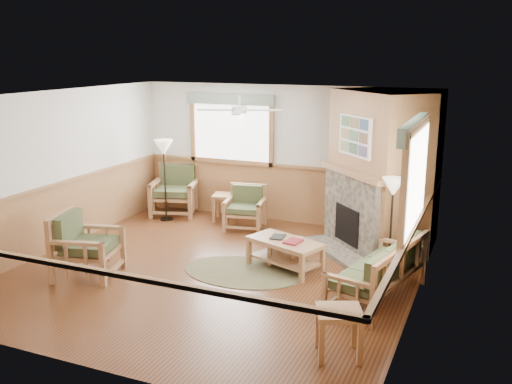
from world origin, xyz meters
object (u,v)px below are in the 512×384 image
at_px(end_table_sofa, 339,333).
at_px(footstool, 285,251).
at_px(armchair_back_left, 175,191).
at_px(armchair_back_right, 245,208).
at_px(floor_lamp_right, 391,226).
at_px(floor_lamp_left, 165,180).
at_px(armchair_left, 88,245).
at_px(end_table_chairs, 226,207).
at_px(coffee_table, 285,254).
at_px(sofa, 378,270).

relative_size(end_table_sofa, footstool, 1.17).
bearing_deg(armchair_back_left, armchair_back_right, -26.95).
distance_m(footstool, floor_lamp_right, 1.72).
xyz_separation_m(armchair_back_left, floor_lamp_left, (0.05, -0.44, 0.32)).
distance_m(armchair_back_right, end_table_sofa, 4.88).
distance_m(armchair_back_left, armchair_left, 3.48).
distance_m(armchair_back_right, end_table_chairs, 0.67).
bearing_deg(armchair_back_left, coffee_table, -48.57).
height_order(footstool, floor_lamp_left, floor_lamp_left).
bearing_deg(end_table_sofa, armchair_back_right, 126.43).
xyz_separation_m(sofa, footstool, (-1.63, 0.75, -0.21)).
bearing_deg(floor_lamp_left, end_table_chairs, 21.35).
bearing_deg(end_table_chairs, floor_lamp_left, -158.65).
xyz_separation_m(end_table_sofa, floor_lamp_right, (0.07, 2.71, 0.47)).
height_order(sofa, armchair_back_left, armchair_back_left).
bearing_deg(floor_lamp_right, sofa, -88.85).
height_order(sofa, end_table_sofa, sofa).
distance_m(armchair_back_right, floor_lamp_right, 3.23).
height_order(armchair_back_left, floor_lamp_right, floor_lamp_right).
height_order(coffee_table, footstool, coffee_table).
bearing_deg(floor_lamp_right, floor_lamp_left, 166.61).
bearing_deg(end_table_chairs, sofa, -35.70).
bearing_deg(floor_lamp_left, coffee_table, -26.61).
bearing_deg(sofa, armchair_back_right, -113.19).
bearing_deg(footstool, floor_lamp_right, 8.97).
xyz_separation_m(armchair_left, end_table_sofa, (4.10, -0.82, -0.21)).
relative_size(armchair_back_right, coffee_table, 0.69).
xyz_separation_m(armchair_back_right, armchair_left, (-1.21, -3.11, 0.08)).
relative_size(armchair_back_left, end_table_chairs, 1.87).
distance_m(sofa, armchair_back_right, 3.73).
xyz_separation_m(armchair_back_right, footstool, (1.36, -1.48, -0.20)).
bearing_deg(floor_lamp_right, armchair_back_right, 157.63).
height_order(footstool, floor_lamp_right, floor_lamp_right).
bearing_deg(floor_lamp_left, end_table_sofa, -39.70).
height_order(end_table_chairs, end_table_sofa, end_table_sofa).
bearing_deg(armchair_left, floor_lamp_left, -5.25).
xyz_separation_m(end_table_chairs, footstool, (1.93, -1.80, -0.06)).
relative_size(sofa, coffee_table, 1.53).
distance_m(end_table_chairs, end_table_sofa, 5.49).
bearing_deg(footstool, coffee_table, -70.09).
distance_m(armchair_back_left, end_table_chairs, 1.19).
relative_size(armchair_left, coffee_table, 0.83).
distance_m(armchair_back_left, armchair_back_right, 1.78).
height_order(armchair_back_left, armchair_back_right, armchair_back_left).
height_order(coffee_table, end_table_chairs, end_table_chairs).
bearing_deg(coffee_table, armchair_back_right, 151.06).
xyz_separation_m(footstool, floor_lamp_left, (-3.06, 1.36, 0.61)).
xyz_separation_m(end_table_chairs, floor_lamp_right, (3.54, -1.55, 0.48)).
height_order(sofa, floor_lamp_right, floor_lamp_right).
bearing_deg(armchair_left, coffee_table, -76.18).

